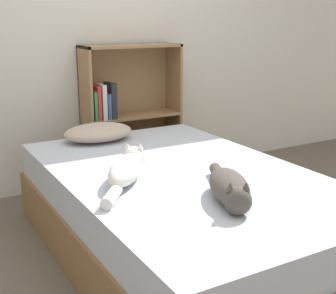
{
  "coord_description": "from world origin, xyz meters",
  "views": [
    {
      "loc": [
        -1.24,
        -2.01,
        1.28
      ],
      "look_at": [
        0.0,
        0.15,
        0.59
      ],
      "focal_mm": 50.0,
      "sensor_mm": 36.0,
      "label": 1
    }
  ],
  "objects_px": {
    "cat_light": "(127,168)",
    "bookshelf": "(126,113)",
    "pillow": "(98,132)",
    "cat_dark": "(230,188)",
    "bed": "(182,215)"
  },
  "relations": [
    {
      "from": "cat_light",
      "to": "bookshelf",
      "type": "xyz_separation_m",
      "value": [
        0.57,
        1.25,
        0.01
      ]
    },
    {
      "from": "bed",
      "to": "pillow",
      "type": "relative_size",
      "value": 4.45
    },
    {
      "from": "cat_light",
      "to": "bookshelf",
      "type": "bearing_deg",
      "value": 13.13
    },
    {
      "from": "cat_light",
      "to": "bed",
      "type": "bearing_deg",
      "value": -59.28
    },
    {
      "from": "pillow",
      "to": "cat_dark",
      "type": "xyz_separation_m",
      "value": [
        0.12,
        -1.28,
        0.0
      ]
    },
    {
      "from": "cat_dark",
      "to": "pillow",
      "type": "bearing_deg",
      "value": -149.47
    },
    {
      "from": "bed",
      "to": "bookshelf",
      "type": "relative_size",
      "value": 1.88
    },
    {
      "from": "bed",
      "to": "bookshelf",
      "type": "bearing_deg",
      "value": 78.16
    },
    {
      "from": "bookshelf",
      "to": "bed",
      "type": "bearing_deg",
      "value": -101.84
    },
    {
      "from": "bookshelf",
      "to": "pillow",
      "type": "bearing_deg",
      "value": -132.4
    },
    {
      "from": "cat_light",
      "to": "bookshelf",
      "type": "height_order",
      "value": "bookshelf"
    },
    {
      "from": "pillow",
      "to": "cat_light",
      "type": "height_order",
      "value": "cat_light"
    },
    {
      "from": "bed",
      "to": "cat_dark",
      "type": "distance_m",
      "value": 0.54
    },
    {
      "from": "pillow",
      "to": "cat_dark",
      "type": "relative_size",
      "value": 0.82
    },
    {
      "from": "pillow",
      "to": "cat_light",
      "type": "bearing_deg",
      "value": -101.4
    }
  ]
}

